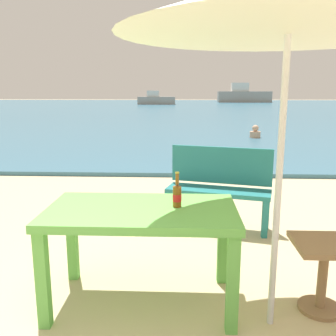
{
  "coord_description": "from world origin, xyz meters",
  "views": [
    {
      "loc": [
        0.11,
        -1.81,
        1.61
      ],
      "look_at": [
        -0.1,
        3.0,
        0.6
      ],
      "focal_mm": 39.89,
      "sensor_mm": 36.0,
      "label": 1
    }
  ],
  "objects_px": {
    "patio_umbrella": "(290,2)",
    "bench_teal_center": "(219,182)",
    "side_table_wood": "(323,266)",
    "boat_tanker": "(156,99)",
    "beer_bottle_amber": "(177,195)",
    "swimmer_person": "(255,133)",
    "picnic_table_green": "(142,222)",
    "boat_barge": "(244,95)"
  },
  "relations": [
    {
      "from": "picnic_table_green",
      "to": "side_table_wood",
      "type": "relative_size",
      "value": 2.59
    },
    {
      "from": "patio_umbrella",
      "to": "bench_teal_center",
      "type": "relative_size",
      "value": 1.84
    },
    {
      "from": "beer_bottle_amber",
      "to": "patio_umbrella",
      "type": "relative_size",
      "value": 0.12
    },
    {
      "from": "patio_umbrella",
      "to": "boat_tanker",
      "type": "xyz_separation_m",
      "value": [
        -3.62,
        37.28,
        -1.53
      ]
    },
    {
      "from": "picnic_table_green",
      "to": "bench_teal_center",
      "type": "xyz_separation_m",
      "value": [
        0.73,
        1.67,
        -0.11
      ]
    },
    {
      "from": "patio_umbrella",
      "to": "boat_barge",
      "type": "relative_size",
      "value": 0.36
    },
    {
      "from": "picnic_table_green",
      "to": "beer_bottle_amber",
      "type": "bearing_deg",
      "value": 9.04
    },
    {
      "from": "beer_bottle_amber",
      "to": "bench_teal_center",
      "type": "distance_m",
      "value": 1.73
    },
    {
      "from": "side_table_wood",
      "to": "swimmer_person",
      "type": "height_order",
      "value": "side_table_wood"
    },
    {
      "from": "patio_umbrella",
      "to": "swimmer_person",
      "type": "bearing_deg",
      "value": 80.25
    },
    {
      "from": "side_table_wood",
      "to": "patio_umbrella",
      "type": "bearing_deg",
      "value": -156.41
    },
    {
      "from": "bench_teal_center",
      "to": "picnic_table_green",
      "type": "bearing_deg",
      "value": -113.53
    },
    {
      "from": "boat_tanker",
      "to": "picnic_table_green",
      "type": "bearing_deg",
      "value": -85.85
    },
    {
      "from": "boat_barge",
      "to": "bench_teal_center",
      "type": "bearing_deg",
      "value": -99.07
    },
    {
      "from": "bench_teal_center",
      "to": "boat_tanker",
      "type": "distance_m",
      "value": 35.54
    },
    {
      "from": "patio_umbrella",
      "to": "boat_tanker",
      "type": "height_order",
      "value": "patio_umbrella"
    },
    {
      "from": "patio_umbrella",
      "to": "boat_tanker",
      "type": "distance_m",
      "value": 37.49
    },
    {
      "from": "boat_barge",
      "to": "boat_tanker",
      "type": "bearing_deg",
      "value": -145.15
    },
    {
      "from": "bench_teal_center",
      "to": "boat_tanker",
      "type": "xyz_separation_m",
      "value": [
        -3.42,
        35.37,
        0.05
      ]
    },
    {
      "from": "patio_umbrella",
      "to": "boat_barge",
      "type": "distance_m",
      "value": 44.89
    },
    {
      "from": "boat_tanker",
      "to": "bench_teal_center",
      "type": "bearing_deg",
      "value": -84.48
    },
    {
      "from": "beer_bottle_amber",
      "to": "boat_tanker",
      "type": "height_order",
      "value": "boat_tanker"
    },
    {
      "from": "beer_bottle_amber",
      "to": "bench_teal_center",
      "type": "xyz_separation_m",
      "value": [
        0.47,
        1.63,
        -0.31
      ]
    },
    {
      "from": "side_table_wood",
      "to": "bench_teal_center",
      "type": "distance_m",
      "value": 1.84
    },
    {
      "from": "boat_barge",
      "to": "boat_tanker",
      "type": "xyz_separation_m",
      "value": [
        -10.2,
        -7.1,
        -0.33
      ]
    },
    {
      "from": "beer_bottle_amber",
      "to": "boat_barge",
      "type": "height_order",
      "value": "boat_barge"
    },
    {
      "from": "side_table_wood",
      "to": "bench_teal_center",
      "type": "relative_size",
      "value": 0.43
    },
    {
      "from": "side_table_wood",
      "to": "boat_tanker",
      "type": "relative_size",
      "value": 0.14
    },
    {
      "from": "side_table_wood",
      "to": "bench_teal_center",
      "type": "xyz_separation_m",
      "value": [
        -0.61,
        1.73,
        0.19
      ]
    },
    {
      "from": "swimmer_person",
      "to": "boat_tanker",
      "type": "xyz_separation_m",
      "value": [
        -5.3,
        27.47,
        0.35
      ]
    },
    {
      "from": "patio_umbrella",
      "to": "bench_teal_center",
      "type": "bearing_deg",
      "value": 95.94
    },
    {
      "from": "picnic_table_green",
      "to": "swimmer_person",
      "type": "xyz_separation_m",
      "value": [
        2.61,
        9.58,
        -0.41
      ]
    },
    {
      "from": "beer_bottle_amber",
      "to": "swimmer_person",
      "type": "bearing_deg",
      "value": 76.15
    },
    {
      "from": "patio_umbrella",
      "to": "boat_tanker",
      "type": "relative_size",
      "value": 0.59
    },
    {
      "from": "bench_teal_center",
      "to": "boat_barge",
      "type": "distance_m",
      "value": 43.02
    },
    {
      "from": "side_table_wood",
      "to": "swimmer_person",
      "type": "relative_size",
      "value": 1.32
    },
    {
      "from": "beer_bottle_amber",
      "to": "boat_tanker",
      "type": "distance_m",
      "value": 37.12
    },
    {
      "from": "side_table_wood",
      "to": "boat_tanker",
      "type": "xyz_separation_m",
      "value": [
        -4.02,
        37.1,
        0.24
      ]
    },
    {
      "from": "beer_bottle_amber",
      "to": "patio_umbrella",
      "type": "height_order",
      "value": "patio_umbrella"
    },
    {
      "from": "beer_bottle_amber",
      "to": "swimmer_person",
      "type": "relative_size",
      "value": 0.65
    },
    {
      "from": "patio_umbrella",
      "to": "swimmer_person",
      "type": "xyz_separation_m",
      "value": [
        1.69,
        9.81,
        -1.88
      ]
    },
    {
      "from": "bench_teal_center",
      "to": "swimmer_person",
      "type": "distance_m",
      "value": 8.13
    }
  ]
}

